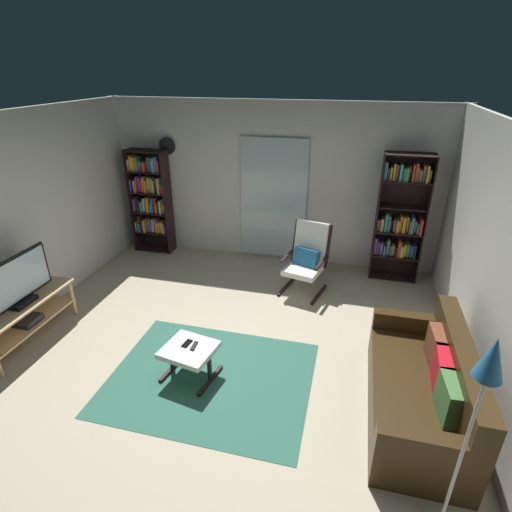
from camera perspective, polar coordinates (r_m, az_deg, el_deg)
name	(u,v)px	position (r m, az deg, el deg)	size (l,w,h in m)	color
ground_plane	(217,360)	(4.78, -5.52, -14.52)	(7.02, 7.02, 0.00)	#B3A68C
wall_back	(272,184)	(6.70, 2.30, 10.18)	(5.60, 0.06, 2.60)	silver
wall_right	(509,292)	(4.09, 32.19, -4.33)	(0.06, 6.00, 2.60)	silver
glass_door_panel	(273,200)	(6.70, 2.46, 7.95)	(1.10, 0.01, 2.00)	silver
area_rug	(211,378)	(4.57, -6.46, -16.75)	(2.15, 1.69, 0.01)	#2E6150
tv_stand	(26,316)	(5.58, -29.79, -7.42)	(0.40, 1.36, 0.53)	tan
television	(16,283)	(5.37, -30.84, -3.27)	(0.20, 0.99, 0.59)	black
bookshelf_near_tv	(150,198)	(7.30, -14.74, 7.94)	(0.68, 0.30, 1.80)	black
bookshelf_near_sofa	(401,217)	(6.41, 19.81, 5.27)	(0.71, 0.30, 1.95)	black
leather_sofa	(424,389)	(4.27, 22.69, -17.00)	(0.81, 1.78, 0.85)	#31220F
lounge_armchair	(307,256)	(5.91, 7.24, -0.06)	(0.70, 0.76, 1.02)	black
ottoman	(189,353)	(4.43, -9.43, -13.35)	(0.60, 0.56, 0.38)	white
tv_remote	(194,346)	(4.39, -8.75, -12.46)	(0.04, 0.14, 0.02)	black
cell_phone	(187,343)	(4.44, -9.75, -12.11)	(0.07, 0.14, 0.01)	black
floor_lamp_by_sofa	(483,387)	(2.86, 29.51, -15.85)	(0.22, 0.22, 1.68)	#A5A5AD
wall_clock	(167,146)	(7.08, -12.46, 15.02)	(0.29, 0.03, 0.29)	silver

